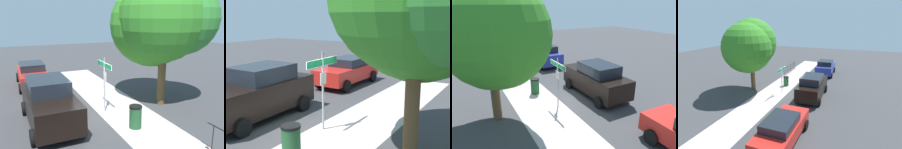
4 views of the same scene
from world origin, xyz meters
TOP-DOWN VIEW (x-y plane):
  - ground_plane at (0.00, 0.00)m, footprint 60.00×60.00m
  - street_sign at (-0.57, 0.40)m, footprint 1.71×0.07m
  - car_red at (-6.78, -2.32)m, footprint 4.47×1.99m
  - car_black at (-0.20, -2.33)m, footprint 4.66×2.12m
  - trash_bin at (1.64, 0.90)m, footprint 0.55×0.55m

SIDE VIEW (x-z plane):
  - ground_plane at x=0.00m, z-range 0.00..0.00m
  - trash_bin at x=1.64m, z-range 0.00..0.98m
  - car_red at x=-6.78m, z-range 0.03..1.56m
  - car_black at x=-0.20m, z-range 0.00..2.01m
  - street_sign at x=-0.57m, z-range 0.56..3.26m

